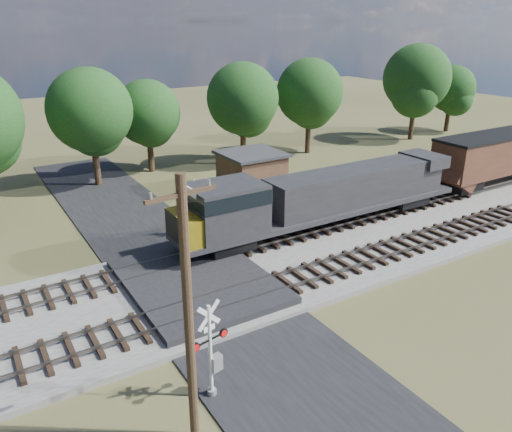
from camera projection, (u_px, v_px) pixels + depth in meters
ground at (202, 292)px, 26.00m from camera, size 160.00×160.00×0.00m
ballast_bed at (343, 244)px, 31.21m from camera, size 140.00×10.00×0.30m
road at (202, 292)px, 25.98m from camera, size 7.00×60.00×0.08m
crossing_panel at (197, 283)px, 26.28m from camera, size 7.00×9.00×0.62m
track_near at (273, 286)px, 25.78m from camera, size 140.00×2.60×0.33m
track_far at (227, 251)px, 29.75m from camera, size 140.00×2.60×0.33m
crossing_signal_near at (212, 358)px, 18.26m from camera, size 1.62×0.45×4.05m
crossing_signal_far at (201, 213)px, 32.16m from camera, size 1.61×0.35×3.99m
utility_pole at (188, 311)px, 15.19m from camera, size 2.28×0.42×9.33m
equipment_shed at (252, 171)px, 41.03m from camera, size 4.81×4.81×3.27m
treeline at (161, 105)px, 43.14m from camera, size 80.83×11.68×10.95m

